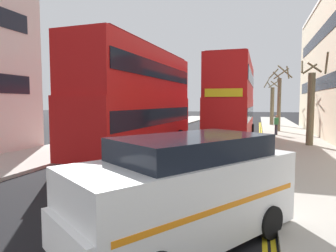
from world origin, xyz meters
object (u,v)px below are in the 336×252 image
(taxi_minivan, at_px, (183,191))
(pedestrian_far, at_px, (276,125))
(double_decker_bus_oncoming, at_px, (233,99))
(double_decker_bus_away, at_px, (139,98))

(taxi_minivan, height_order, pedestrian_far, taxi_minivan)
(double_decker_bus_oncoming, bearing_deg, double_decker_bus_away, -123.56)
(double_decker_bus_oncoming, xyz_separation_m, pedestrian_far, (3.17, 4.01, -2.04))
(double_decker_bus_oncoming, distance_m, taxi_minivan, 16.07)
(double_decker_bus_oncoming, distance_m, pedestrian_far, 5.50)
(double_decker_bus_oncoming, height_order, pedestrian_far, double_decker_bus_oncoming)
(taxi_minivan, bearing_deg, pedestrian_far, 82.08)
(pedestrian_far, bearing_deg, double_decker_bus_away, -125.42)
(double_decker_bus_oncoming, bearing_deg, taxi_minivan, -88.60)
(double_decker_bus_away, distance_m, taxi_minivan, 10.66)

